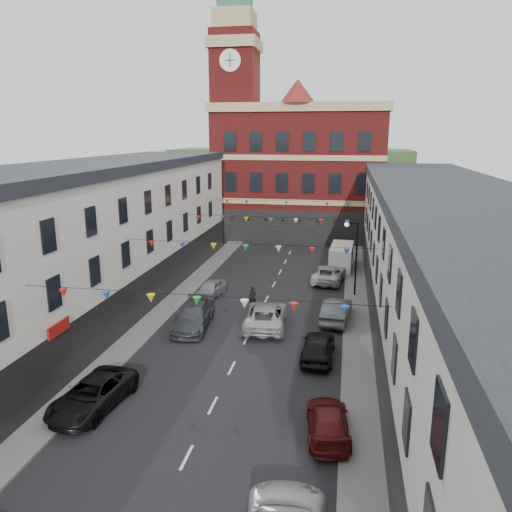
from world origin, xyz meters
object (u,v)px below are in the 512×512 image
Objects in this scene: street_lamp at (353,249)px; car_right_e at (336,310)px; car_right_d at (318,346)px; car_right_f at (329,274)px; white_van at (341,257)px; pedestrian at (253,297)px; car_left_c at (93,394)px; car_left_d at (193,317)px; car_right_c at (328,421)px; moving_car at (266,315)px; car_left_e at (210,289)px.

car_right_e is at bearing -100.33° from street_lamp.
car_right_d is 15.59m from car_right_f.
street_lamp is 1.15× the size of white_van.
car_left_c is at bearing -99.47° from pedestrian.
car_left_d is 1.20× the size of car_right_d.
car_left_c is at bearing -122.10° from street_lamp.
car_right_f is at bearing -78.45° from car_right_e.
car_left_c is 1.14× the size of car_right_d.
car_right_f is 9.42m from pedestrian.
moving_car is at bearing -74.70° from car_right_c.
car_right_d reaches higher than car_left_e.
car_left_e is 13.32m from car_right_d.
pedestrian is at bearing 50.21° from car_left_d.
car_right_d is at bearing 97.10° from car_right_f.
street_lamp is 1.56× the size of car_left_e.
car_right_c is 12.64m from moving_car.
white_van reaches higher than moving_car.
car_right_e reaches higher than car_right_c.
street_lamp is at bearing -131.07° from moving_car.
car_right_c is at bearing 96.08° from car_right_e.
car_left_e is at bearing 93.13° from car_left_c.
street_lamp is at bearing 64.48° from car_left_c.
pedestrian reaches higher than car_right_e.
white_van reaches higher than car_right_e.
car_right_c is at bearing -51.82° from car_left_e.
moving_car is at bearing 67.85° from car_left_c.
moving_car is at bearing -48.20° from car_right_d.
white_van is (-0.95, 8.18, -2.75)m from street_lamp.
white_van is (0.10, 27.53, 0.52)m from car_right_c.
car_left_c is 10.63m from car_left_d.
car_right_e is at bearing -87.45° from white_van.
street_lamp is 19.66m from car_right_c.
car_left_d is 6.52m from car_left_e.
car_left_d is at bearing 62.61° from car_right_f.
car_left_d is 1.40× the size of car_left_e.
car_left_c is at bearing 56.80° from car_right_e.
car_left_e is 0.86× the size of car_right_d.
moving_car is 16.47m from white_van.
white_van is 13.84m from pedestrian.
car_right_d is 2.68× the size of pedestrian.
street_lamp is at bearing -80.41° from white_van.
moving_car is at bearing -57.31° from pedestrian.
car_right_c is at bearing -93.11° from street_lamp.
pedestrian is at bearing -19.13° from car_left_e.
moving_car is at bearing 78.69° from car_right_f.
car_right_d is at bearing 87.92° from car_right_e.
street_lamp is 12.51m from car_right_d.
street_lamp is at bearing -98.10° from car_right_d.
car_right_c is at bearing -87.25° from white_van.
car_right_c is 27.54m from white_van.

